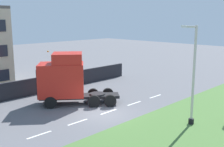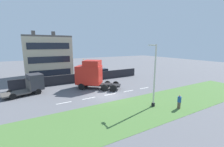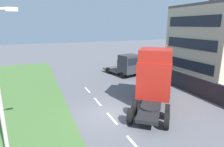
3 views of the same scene
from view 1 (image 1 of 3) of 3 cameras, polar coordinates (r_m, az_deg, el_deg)
ground_plane at (r=22.52m, az=-1.95°, el=-8.20°), size 120.00×120.00×0.00m
grass_verge at (r=18.93m, az=11.00°, el=-12.26°), size 7.00×44.00×0.01m
lane_markings at (r=22.98m, az=-0.67°, el=-7.78°), size 0.16×14.60×0.00m
boundary_wall at (r=29.21m, az=-14.26°, el=-2.29°), size 0.25×24.00×1.67m
lorry_cab at (r=24.77m, az=-9.57°, el=-1.07°), size 6.20×6.70×4.68m
parked_car at (r=33.02m, az=-9.18°, el=-0.38°), size 2.01×4.57×1.90m
lamp_post at (r=20.39m, az=16.06°, el=-1.47°), size 1.32×0.39×7.01m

